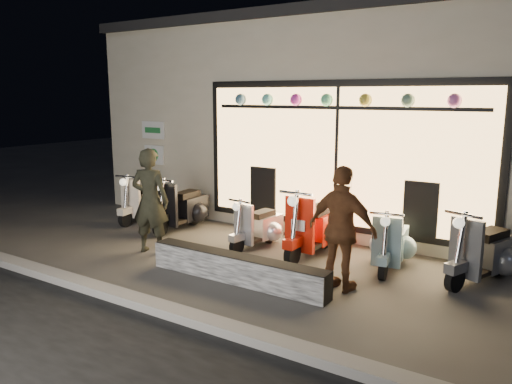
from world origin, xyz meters
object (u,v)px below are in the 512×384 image
graffiti_barrier (237,269)px  woman (342,229)px  scooter_red (316,227)px  man (150,201)px  scooter_silver (261,226)px

graffiti_barrier → woman: bearing=21.4°
scooter_red → woman: woman is taller
scooter_red → man: (-2.34, -1.48, 0.44)m
scooter_silver → man: (-1.35, -1.31, 0.53)m
scooter_red → woman: size_ratio=0.91×
graffiti_barrier → woman: woman is taller
scooter_silver → graffiti_barrier: bearing=-61.9°
scooter_silver → man: 1.96m
graffiti_barrier → scooter_silver: scooter_silver is taller
scooter_red → man: 2.81m
graffiti_barrier → scooter_silver: bearing=111.2°
scooter_silver → woman: woman is taller
scooter_silver → woman: bearing=-22.9°
graffiti_barrier → scooter_silver: (-0.65, 1.67, 0.15)m
scooter_silver → scooter_red: bearing=17.0°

